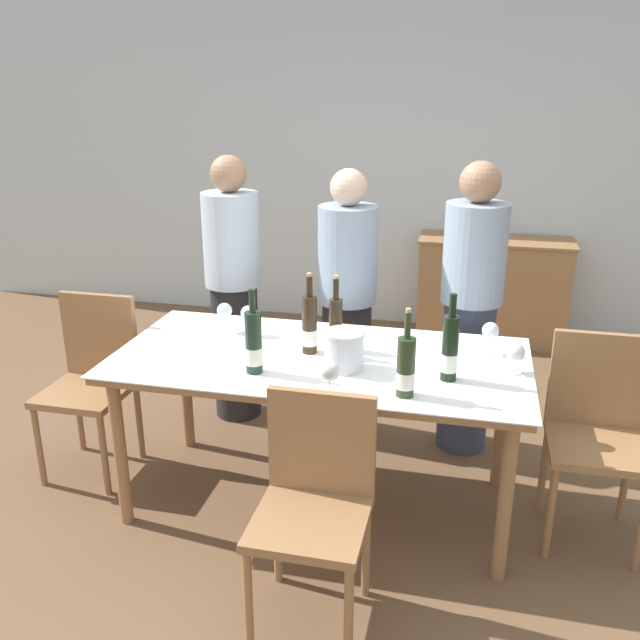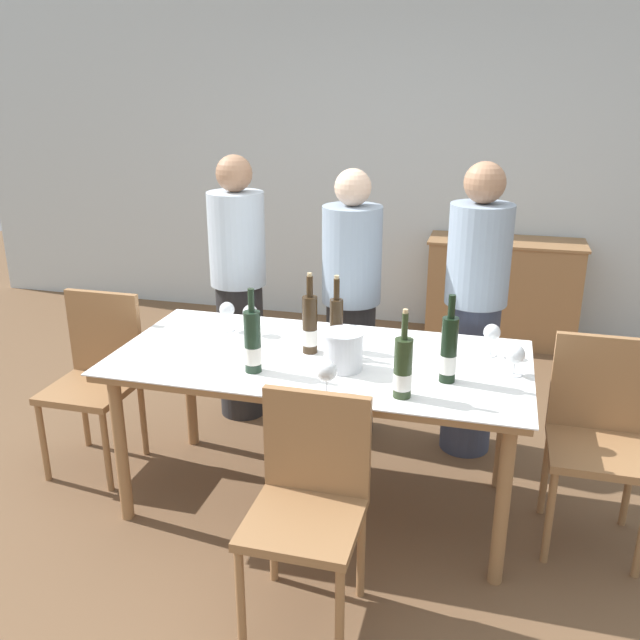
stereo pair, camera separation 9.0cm
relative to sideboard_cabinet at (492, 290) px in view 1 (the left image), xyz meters
The scene contains 22 objects.
ground_plane 2.69m from the sideboard_cabinet, 108.01° to the right, with size 12.00×12.00×0.00m, color brown.
back_wall 1.32m from the sideboard_cabinet, 160.57° to the left, with size 8.00×0.10×2.80m.
sideboard_cabinet is the anchor object (origin of this frame).
dining_table 2.67m from the sideboard_cabinet, 108.01° to the right, with size 1.91×0.93×0.78m.
ice_bucket 2.76m from the sideboard_cabinet, 104.60° to the right, with size 0.18×0.18×0.17m.
wine_bottle_0 2.68m from the sideboard_cabinet, 109.54° to the right, with size 0.07×0.07×0.39m.
wine_bottle_1 2.71m from the sideboard_cabinet, 94.98° to the right, with size 0.07×0.07×0.38m.
wine_bottle_2 2.58m from the sideboard_cabinet, 107.76° to the right, with size 0.06×0.06×0.36m.
wine_bottle_3 2.92m from the sideboard_cabinet, 97.88° to the right, with size 0.08×0.08×0.37m.
wine_bottle_4 3.00m from the sideboard_cabinet, 111.02° to the right, with size 0.08×0.08×0.38m.
wine_glass_0 2.55m from the sideboard_cabinet, 89.00° to the right, with size 0.08×0.08×0.14m.
wine_glass_1 2.36m from the sideboard_cabinet, 91.51° to the right, with size 0.08×0.08×0.15m.
wine_glass_2 2.73m from the sideboard_cabinet, 120.64° to the right, with size 0.08×0.08×0.15m.
wine_glass_3 2.68m from the sideboard_cabinet, 118.00° to the right, with size 0.08×0.08×0.15m.
wine_glass_4 3.02m from the sideboard_cabinet, 103.45° to the right, with size 0.09×0.09×0.14m.
wine_glass_5 2.57m from the sideboard_cabinet, 105.84° to the right, with size 0.07×0.07×0.13m.
chair_right_end 2.48m from the sideboard_cabinet, 80.07° to the right, with size 0.42×0.42×0.93m.
chair_left_end 3.20m from the sideboard_cabinet, 130.32° to the right, with size 0.42×0.42×0.94m.
chair_near_front 3.30m from the sideboard_cabinet, 101.88° to the right, with size 0.42×0.42×0.89m.
person_host 2.34m from the sideboard_cabinet, 132.05° to the right, with size 0.33×0.33×1.60m.
person_guest_left 2.00m from the sideboard_cabinet, 115.36° to the right, with size 0.33×0.33×1.55m.
person_guest_right 1.85m from the sideboard_cabinet, 95.06° to the right, with size 0.33×0.33×1.61m.
Camera 1 is at (0.66, -2.82, 1.99)m, focal length 38.00 mm.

